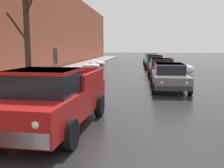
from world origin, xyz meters
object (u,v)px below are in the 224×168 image
at_px(sedan_grey_parked_kerbside_close, 169,76).
at_px(sedan_white_queued_behind_truck, 151,59).
at_px(sedan_maroon_parked_kerbside_mid, 162,67).
at_px(pickup_truck_red_approaching_near_lane, 54,99).
at_px(bare_tree_second_along_sidewalk, 27,30).
at_px(sedan_green_parked_far_down_block, 154,62).

bearing_deg(sedan_grey_parked_kerbside_close, sedan_white_queued_behind_truck, 91.22).
relative_size(sedan_grey_parked_kerbside_close, sedan_maroon_parked_kerbside_mid, 1.12).
bearing_deg(sedan_grey_parked_kerbside_close, pickup_truck_red_approaching_near_lane, -118.15).
bearing_deg(pickup_truck_red_approaching_near_lane, bare_tree_second_along_sidewalk, 120.35).
bearing_deg(sedan_maroon_parked_kerbside_mid, sedan_green_parked_far_down_block, 91.90).
bearing_deg(sedan_white_queued_behind_truck, sedan_maroon_parked_kerbside_mid, -88.36).
distance_m(bare_tree_second_along_sidewalk, sedan_green_parked_far_down_block, 16.34).
xyz_separation_m(bare_tree_second_along_sidewalk, sedan_maroon_parked_kerbside_mid, (7.20, 7.32, -2.42)).
xyz_separation_m(pickup_truck_red_approaching_near_lane, sedan_grey_parked_kerbside_close, (3.90, 7.29, -0.13)).
height_order(pickup_truck_red_approaching_near_lane, sedan_grey_parked_kerbside_close, pickup_truck_red_approaching_near_lane).
xyz_separation_m(pickup_truck_red_approaching_near_lane, sedan_white_queued_behind_truck, (3.50, 26.27, -0.13)).
relative_size(pickup_truck_red_approaching_near_lane, sedan_green_parked_far_down_block, 1.28).
xyz_separation_m(sedan_grey_parked_kerbside_close, sedan_green_parked_far_down_block, (-0.26, 12.97, -0.00)).
bearing_deg(bare_tree_second_along_sidewalk, sedan_maroon_parked_kerbside_mid, 45.48).
xyz_separation_m(sedan_grey_parked_kerbside_close, sedan_white_queued_behind_truck, (-0.40, 18.98, -0.00)).
relative_size(pickup_truck_red_approaching_near_lane, sedan_grey_parked_kerbside_close, 1.14).
distance_m(bare_tree_second_along_sidewalk, sedan_white_queued_behind_truck, 21.83).
relative_size(sedan_maroon_parked_kerbside_mid, sedan_white_queued_behind_truck, 0.95).
relative_size(sedan_maroon_parked_kerbside_mid, sedan_green_parked_far_down_block, 1.01).
bearing_deg(bare_tree_second_along_sidewalk, sedan_green_parked_far_down_block, 64.50).
height_order(sedan_grey_parked_kerbside_close, sedan_green_parked_far_down_block, same).
relative_size(bare_tree_second_along_sidewalk, pickup_truck_red_approaching_near_lane, 1.22).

